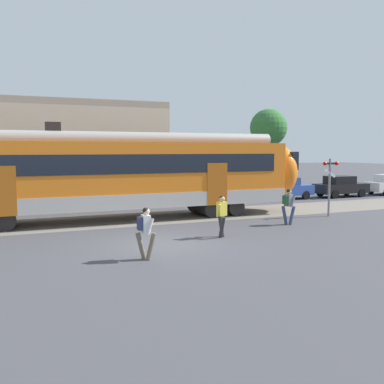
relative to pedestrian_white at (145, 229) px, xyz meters
name	(u,v)px	position (x,y,z in m)	size (l,w,h in m)	color
ground_plane	(162,244)	(1.25, 1.93, -0.99)	(160.00, 160.00, 0.00)	#424247
pedestrian_white	(145,229)	(0.00, 0.00, 0.00)	(0.63, 0.54, 1.67)	#6B6051
pedestrian_yellow	(222,213)	(3.87, 2.28, -0.03)	(0.54, 0.69, 1.67)	#28282D
pedestrian_grey	(288,203)	(8.06, 3.74, 0.00)	(0.65, 0.53, 1.67)	navy
parked_car_blue	(284,188)	(14.08, 12.67, -0.21)	(4.08, 1.92, 1.54)	#284799
parked_car_black	(341,186)	(18.81, 12.37, -0.21)	(4.01, 1.77, 1.54)	black
crossing_signal	(330,178)	(11.55, 5.05, 1.02)	(0.96, 0.22, 3.00)	gray
street_tree_right	(269,128)	(17.30, 19.75, 4.31)	(3.20, 3.20, 6.94)	brown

